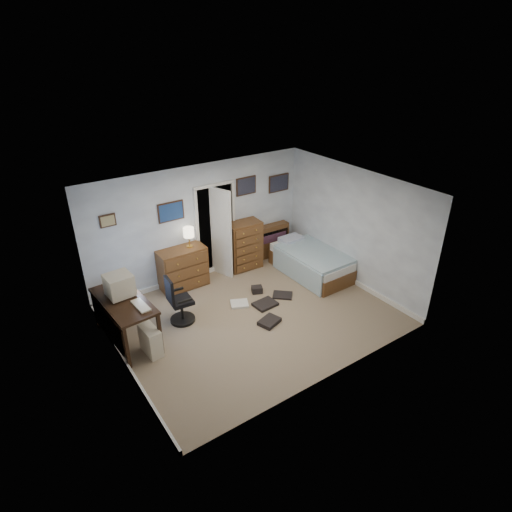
{
  "coord_description": "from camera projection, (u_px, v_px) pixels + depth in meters",
  "views": [
    {
      "loc": [
        -3.77,
        -5.56,
        4.79
      ],
      "look_at": [
        0.26,
        0.3,
        1.1
      ],
      "focal_mm": 30.0,
      "sensor_mm": 36.0,
      "label": 1
    }
  ],
  "objects": [
    {
      "name": "wall_posters",
      "position": [
        223.0,
        195.0,
        9.09
      ],
      "size": [
        4.38,
        0.04,
        0.6
      ],
      "color": "#331E11",
      "rests_on": "floor"
    },
    {
      "name": "office_chair",
      "position": [
        179.0,
        305.0,
        7.86
      ],
      "size": [
        0.5,
        0.5,
        0.96
      ],
      "rotation": [
        0.0,
        0.0,
        -0.07
      ],
      "color": "black",
      "rests_on": "floor"
    },
    {
      "name": "floor",
      "position": [
        254.0,
        317.0,
        8.17
      ],
      "size": [
        5.0,
        4.0,
        0.02
      ],
      "primitive_type": "cube",
      "color": "#84745B",
      "rests_on": "ground"
    },
    {
      "name": "tall_dresser",
      "position": [
        244.0,
        245.0,
        9.66
      ],
      "size": [
        0.78,
        0.49,
        1.12
      ],
      "primitive_type": "cube",
      "rotation": [
        0.0,
        0.0,
        -0.06
      ],
      "color": "brown",
      "rests_on": "floor"
    },
    {
      "name": "media_stack",
      "position": [
        105.0,
        303.0,
        7.92
      ],
      "size": [
        0.15,
        0.15,
        0.73
      ],
      "primitive_type": "cube",
      "rotation": [
        0.0,
        0.0,
        0.01
      ],
      "color": "maroon",
      "rests_on": "floor"
    },
    {
      "name": "computer_desk",
      "position": [
        119.0,
        312.0,
        7.2
      ],
      "size": [
        0.77,
        1.49,
        0.83
      ],
      "rotation": [
        0.0,
        0.0,
        0.07
      ],
      "color": "black",
      "rests_on": "floor"
    },
    {
      "name": "pc_tower",
      "position": [
        151.0,
        340.0,
        7.13
      ],
      "size": [
        0.26,
        0.48,
        0.5
      ],
      "rotation": [
        0.0,
        0.0,
        0.07
      ],
      "color": "beige",
      "rests_on": "floor"
    },
    {
      "name": "doorway",
      "position": [
        209.0,
        225.0,
        9.54
      ],
      "size": [
        0.96,
        1.12,
        2.05
      ],
      "color": "black",
      "rests_on": "floor"
    },
    {
      "name": "crt_monitor",
      "position": [
        119.0,
        285.0,
        7.19
      ],
      "size": [
        0.46,
        0.43,
        0.4
      ],
      "rotation": [
        0.0,
        0.0,
        0.07
      ],
      "color": "beige",
      "rests_on": "computer_desk"
    },
    {
      "name": "low_dresser",
      "position": [
        183.0,
        268.0,
        8.96
      ],
      "size": [
        0.99,
        0.5,
        0.88
      ],
      "primitive_type": "cube",
      "rotation": [
        0.0,
        0.0,
        -0.0
      ],
      "color": "brown",
      "rests_on": "floor"
    },
    {
      "name": "headboard_bookcase",
      "position": [
        271.0,
        240.0,
        10.23
      ],
      "size": [
        0.9,
        0.26,
        0.8
      ],
      "rotation": [
        0.0,
        0.0,
        -0.03
      ],
      "color": "brown",
      "rests_on": "floor"
    },
    {
      "name": "floor_clutter",
      "position": [
        263.0,
        305.0,
        8.45
      ],
      "size": [
        1.37,
        1.34,
        0.14
      ],
      "rotation": [
        0.0,
        0.0,
        0.28
      ],
      "color": "silver",
      "rests_on": "floor"
    },
    {
      "name": "keyboard",
      "position": [
        141.0,
        306.0,
        6.99
      ],
      "size": [
        0.2,
        0.46,
        0.03
      ],
      "primitive_type": "cube",
      "rotation": [
        0.0,
        0.0,
        0.07
      ],
      "color": "beige",
      "rests_on": "computer_desk"
    },
    {
      "name": "table_lamp",
      "position": [
        189.0,
        233.0,
        8.72
      ],
      "size": [
        0.22,
        0.22,
        0.43
      ],
      "rotation": [
        0.0,
        0.0,
        -0.0
      ],
      "color": "gold",
      "rests_on": "low_dresser"
    },
    {
      "name": "bed",
      "position": [
        310.0,
        262.0,
        9.52
      ],
      "size": [
        1.03,
        1.9,
        0.62
      ],
      "rotation": [
        0.0,
        0.0,
        0.01
      ],
      "color": "brown",
      "rests_on": "floor"
    }
  ]
}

